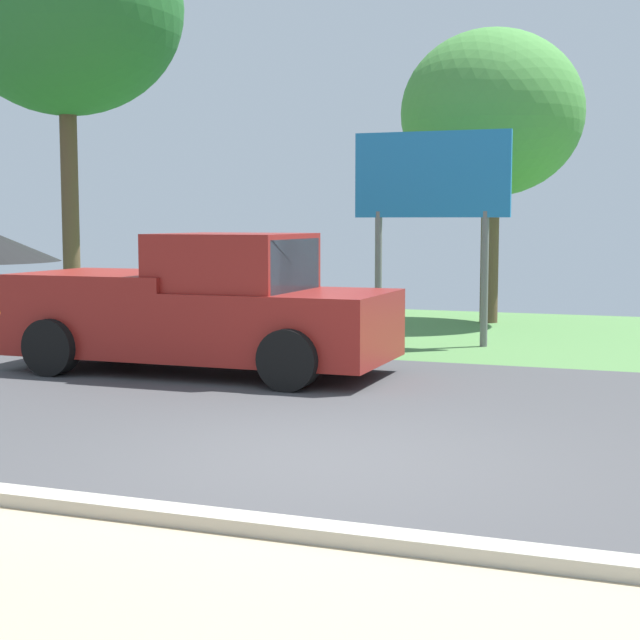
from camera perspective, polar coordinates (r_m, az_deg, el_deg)
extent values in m
cube|color=#424244|center=(10.37, 3.77, -5.87)|extent=(40.00, 8.00, 0.10)
cube|color=#508044|center=(18.09, 10.96, -0.92)|extent=(40.00, 8.00, 0.10)
cube|color=#B2AD9E|center=(6.72, -6.12, -11.55)|extent=(40.00, 0.24, 0.10)
cube|color=maroon|center=(13.32, -7.01, -0.11)|extent=(5.20, 2.00, 0.90)
cube|color=maroon|center=(13.04, -5.09, 3.09)|extent=(1.80, 1.84, 0.90)
cube|color=#2D3842|center=(12.70, -1.62, 3.04)|extent=(0.10, 1.70, 0.77)
cube|color=maroon|center=(13.92, -11.81, 2.34)|extent=(2.40, 2.00, 0.20)
cylinder|color=black|center=(13.61, 1.33, -1.21)|extent=(0.76, 0.28, 0.76)
cylinder|color=black|center=(11.75, -1.83, -2.34)|extent=(0.76, 0.28, 0.76)
cylinder|color=black|center=(15.05, -11.02, -0.64)|extent=(0.76, 0.28, 0.76)
cylinder|color=black|center=(13.39, -15.45, -1.54)|extent=(0.76, 0.28, 0.76)
cylinder|color=slate|center=(16.46, 3.43, 2.53)|extent=(0.12, 0.12, 2.20)
cylinder|color=slate|center=(16.04, 9.61, 2.37)|extent=(0.12, 0.12, 2.20)
cube|color=#1E72B2|center=(16.22, 6.55, 8.46)|extent=(2.60, 0.10, 1.40)
cylinder|color=brown|center=(21.34, -14.42, 6.74)|extent=(0.36, 0.36, 4.90)
ellipsoid|color=#286B2D|center=(21.78, -14.70, 17.34)|extent=(4.90, 4.90, 4.45)
cylinder|color=brown|center=(19.84, 9.90, 4.20)|extent=(0.36, 0.36, 3.01)
ellipsoid|color=#478C3D|center=(19.95, 10.04, 11.83)|extent=(3.60, 3.60, 3.27)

